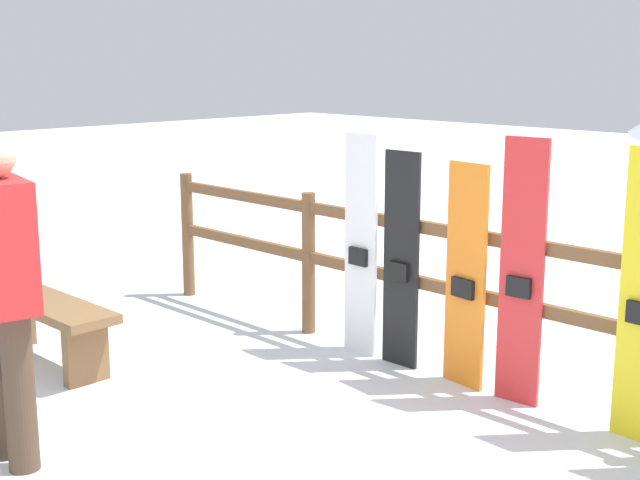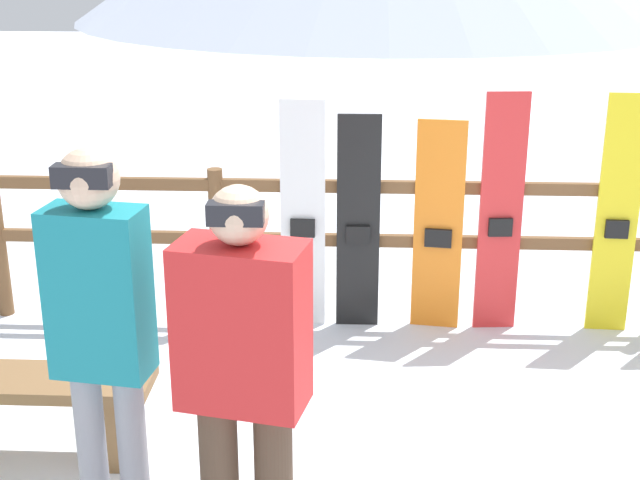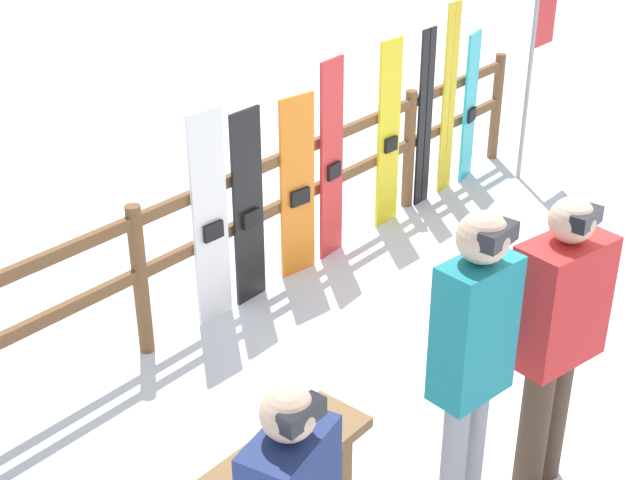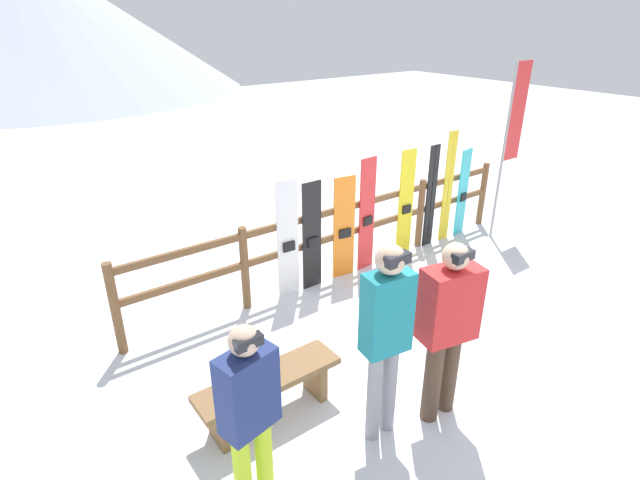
{
  "view_description": "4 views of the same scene",
  "coord_description": "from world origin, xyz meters",
  "views": [
    {
      "loc": [
        3.13,
        -2.23,
        2.04
      ],
      "look_at": [
        -0.49,
        1.33,
        0.98
      ],
      "focal_mm": 50.0,
      "sensor_mm": 36.0,
      "label": 1
    },
    {
      "loc": [
        -0.55,
        -3.38,
        2.53
      ],
      "look_at": [
        -0.76,
        1.17,
        0.94
      ],
      "focal_mm": 50.0,
      "sensor_mm": 36.0,
      "label": 2
    },
    {
      "loc": [
        -4.54,
        -1.86,
        3.35
      ],
      "look_at": [
        -0.94,
        1.16,
        0.94
      ],
      "focal_mm": 50.0,
      "sensor_mm": 36.0,
      "label": 3
    },
    {
      "loc": [
        -3.88,
        -2.54,
        3.3
      ],
      "look_at": [
        -1.03,
        1.33,
        1.09
      ],
      "focal_mm": 28.0,
      "sensor_mm": 36.0,
      "label": 4
    }
  ],
  "objects": [
    {
      "name": "snowboard_orange",
      "position": [
        -0.04,
        2.13,
        0.7
      ],
      "size": [
        0.32,
        0.09,
        1.41
      ],
      "color": "orange",
      "rests_on": "ground"
    },
    {
      "name": "snowboard_black_stripe",
      "position": [
        -0.56,
        2.13,
        0.72
      ],
      "size": [
        0.28,
        0.06,
        1.44
      ],
      "color": "black",
      "rests_on": "ground"
    },
    {
      "name": "snowboard_white",
      "position": [
        -0.92,
        2.13,
        0.76
      ],
      "size": [
        0.29,
        0.06,
        1.53
      ],
      "color": "white",
      "rests_on": "ground"
    },
    {
      "name": "person_red",
      "position": [
        -0.98,
        -0.39,
        0.96
      ],
      "size": [
        0.52,
        0.36,
        1.68
      ],
      "color": "#4C3828",
      "rests_on": "ground"
    },
    {
      "name": "person_teal",
      "position": [
        -1.55,
        -0.25,
        1.06
      ],
      "size": [
        0.41,
        0.26,
        1.78
      ],
      "color": "gray",
      "rests_on": "ground"
    },
    {
      "name": "ski_pair_yellow",
      "position": [
        2.01,
        2.14,
        0.86
      ],
      "size": [
        0.2,
        0.02,
        1.72
      ],
      "color": "yellow",
      "rests_on": "ground"
    },
    {
      "name": "fence",
      "position": [
        -0.0,
        2.19,
        0.64
      ],
      "size": [
        6.09,
        0.1,
        1.06
      ],
      "color": "brown",
      "rests_on": "ground"
    },
    {
      "name": "snowboard_cyan",
      "position": [
        2.38,
        2.13,
        0.69
      ],
      "size": [
        0.28,
        0.09,
        1.39
      ],
      "color": "#2DBFCC",
      "rests_on": "ground"
    },
    {
      "name": "snowboard_yellow",
      "position": [
        1.1,
        2.13,
        0.79
      ],
      "size": [
        0.26,
        0.06,
        1.58
      ],
      "color": "yellow",
      "rests_on": "ground"
    },
    {
      "name": "ski_pair_black",
      "position": [
        1.64,
        2.14,
        0.78
      ],
      "size": [
        0.19,
        0.02,
        1.57
      ],
      "color": "black",
      "rests_on": "ground"
    },
    {
      "name": "ground_plane",
      "position": [
        0.0,
        0.0,
        0.0
      ],
      "size": [
        40.0,
        40.0,
        0.0
      ],
      "primitive_type": "plane",
      "color": "white"
    },
    {
      "name": "snowboard_red",
      "position": [
        0.36,
        2.13,
        0.79
      ],
      "size": [
        0.28,
        0.07,
        1.59
      ],
      "color": "red",
      "rests_on": "ground"
    }
  ]
}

